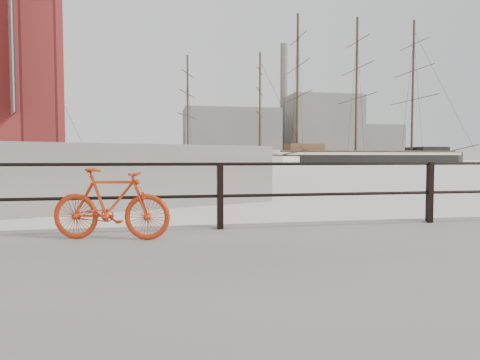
{
  "coord_description": "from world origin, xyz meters",
  "views": [
    {
      "loc": [
        -4.39,
        -6.48,
        1.43
      ],
      "look_at": [
        -2.88,
        1.5,
        1.0
      ],
      "focal_mm": 32.0,
      "sensor_mm": 36.0,
      "label": 1
    }
  ],
  "objects_px": {
    "barque_black": "(355,164)",
    "schooner_left": "(18,166)",
    "schooner_mid": "(223,165)",
    "bicycle": "(111,204)"
  },
  "relations": [
    {
      "from": "barque_black",
      "to": "schooner_left",
      "type": "relative_size",
      "value": 2.5
    },
    {
      "from": "schooner_left",
      "to": "barque_black",
      "type": "bearing_deg",
      "value": -15.27
    },
    {
      "from": "barque_black",
      "to": "schooner_mid",
      "type": "relative_size",
      "value": 1.98
    },
    {
      "from": "schooner_mid",
      "to": "schooner_left",
      "type": "bearing_deg",
      "value": -161.89
    },
    {
      "from": "schooner_mid",
      "to": "barque_black",
      "type": "bearing_deg",
      "value": 36.7
    },
    {
      "from": "bicycle",
      "to": "schooner_mid",
      "type": "relative_size",
      "value": 0.05
    },
    {
      "from": "bicycle",
      "to": "barque_black",
      "type": "xyz_separation_m",
      "value": [
        45.05,
        85.97,
        -0.82
      ]
    },
    {
      "from": "barque_black",
      "to": "schooner_left",
      "type": "xyz_separation_m",
      "value": [
        -69.26,
        -9.32,
        0.0
      ]
    },
    {
      "from": "bicycle",
      "to": "schooner_left",
      "type": "distance_m",
      "value": 80.39
    },
    {
      "from": "schooner_left",
      "to": "bicycle",
      "type": "bearing_deg",
      "value": -95.4
    }
  ]
}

